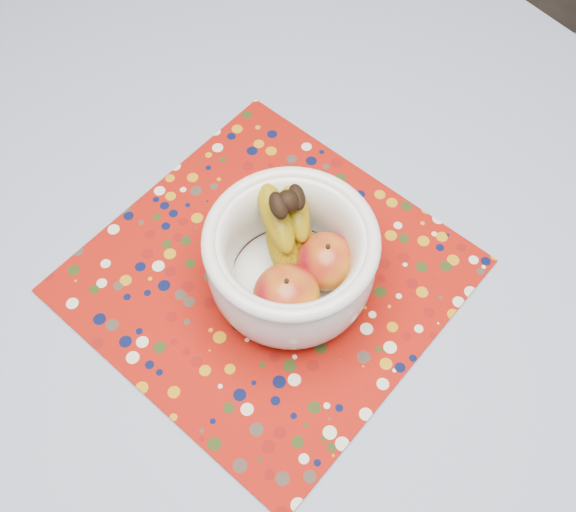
% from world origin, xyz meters
% --- Properties ---
extents(table, '(1.20, 1.20, 0.75)m').
position_xyz_m(table, '(0.00, 0.00, 0.67)').
color(table, brown).
rests_on(table, ground).
extents(tablecloth, '(1.32, 1.32, 0.01)m').
position_xyz_m(tablecloth, '(0.00, 0.00, 0.76)').
color(tablecloth, '#6476A7').
rests_on(tablecloth, table).
extents(placemat, '(0.45, 0.45, 0.00)m').
position_xyz_m(placemat, '(0.06, -0.01, 0.76)').
color(placemat, maroon).
rests_on(placemat, tablecloth).
extents(fruit_bowl, '(0.19, 0.19, 0.14)m').
position_xyz_m(fruit_bowl, '(0.07, -0.04, 0.83)').
color(fruit_bowl, silver).
rests_on(fruit_bowl, placemat).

